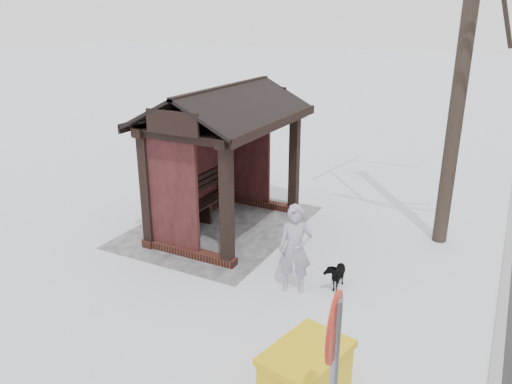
% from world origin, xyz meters
% --- Properties ---
extents(ground, '(120.00, 120.00, 0.00)m').
position_xyz_m(ground, '(0.00, 0.00, 0.00)').
color(ground, silver).
rests_on(ground, ground).
extents(kerb, '(120.00, 0.15, 0.06)m').
position_xyz_m(kerb, '(0.00, 5.50, 0.01)').
color(kerb, gray).
rests_on(kerb, ground).
extents(trampled_patch, '(4.20, 3.20, 0.02)m').
position_xyz_m(trampled_patch, '(0.00, -0.20, 0.01)').
color(trampled_patch, '#99999E').
rests_on(trampled_patch, ground).
extents(bus_shelter, '(3.60, 2.40, 3.09)m').
position_xyz_m(bus_shelter, '(0.00, -0.16, 2.17)').
color(bus_shelter, '#3B1C15').
rests_on(bus_shelter, ground).
extents(pedestrian, '(0.52, 0.64, 1.53)m').
position_xyz_m(pedestrian, '(1.70, 2.33, 0.76)').
color(pedestrian, '#9B91AA').
rests_on(pedestrian, ground).
extents(dog, '(0.65, 0.34, 0.53)m').
position_xyz_m(dog, '(1.31, 2.91, 0.26)').
color(dog, black).
rests_on(dog, ground).
extents(grit_bin, '(1.19, 0.94, 0.81)m').
position_xyz_m(grit_bin, '(4.11, 3.51, 0.41)').
color(grit_bin, gold).
rests_on(grit_bin, ground).
extents(road_sign, '(0.60, 0.13, 2.35)m').
position_xyz_m(road_sign, '(5.28, 4.19, 1.69)').
color(road_sign, slate).
rests_on(road_sign, ground).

